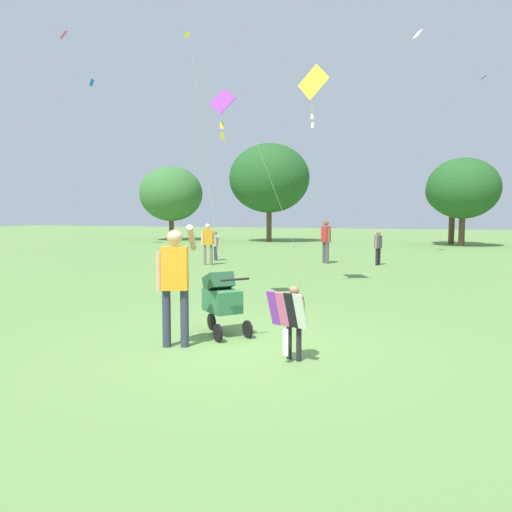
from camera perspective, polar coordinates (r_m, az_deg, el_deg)
name	(u,v)px	position (r m, az deg, el deg)	size (l,w,h in m)	color
ground_plane	(240,348)	(7.57, -1.80, -10.28)	(120.00, 120.00, 0.00)	#668E47
treeline_distant	(402,182)	(33.23, 16.06, 7.98)	(33.33, 6.13, 6.78)	brown
child_with_butterfly_kite	(293,316)	(6.83, 4.15, -6.71)	(0.58, 0.43, 1.01)	#232328
person_adult_flyer	(175,277)	(7.54, -9.07, -2.31)	(0.57, 0.65, 1.81)	#33384C
stroller	(222,298)	(8.27, -3.89, -4.70)	(1.01, 0.93, 1.03)	black
kite_adult_black	(222,111)	(10.96, -3.88, 15.89)	(1.34, 3.52, 4.64)	purple
kite_green_novelty	(312,88)	(13.59, 6.25, 18.25)	(1.65, 3.15, 5.81)	yellow
distant_kites_cluster	(341,34)	(29.99, 9.48, 23.39)	(30.83, 13.16, 7.49)	black
person_red_shirt	(326,238)	(20.20, 7.85, 2.02)	(0.42, 0.43, 1.71)	#4C4C51
person_sitting_far	(208,241)	(19.43, -5.42, 1.73)	(0.46, 0.35, 1.58)	#7F705B
person_couple_left	(216,243)	(21.30, -4.56, 1.44)	(0.30, 0.31, 1.23)	#33384C
person_kid_running	(378,245)	(19.85, 13.56, 1.23)	(0.27, 0.40, 1.32)	#232328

